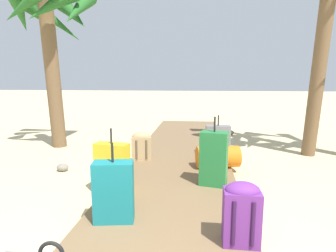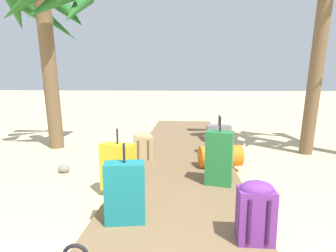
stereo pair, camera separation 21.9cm
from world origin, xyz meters
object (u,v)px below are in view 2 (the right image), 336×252
at_px(suitcase_grey, 218,140).
at_px(suitcase_green, 219,158).
at_px(palm_tree_far_left, 48,24).
at_px(suitcase_teal, 125,192).
at_px(suitcase_yellow, 118,167).
at_px(backpack_tan, 143,145).
at_px(duffel_bag_orange, 220,156).
at_px(backpack_purple, 256,210).

height_order(suitcase_grey, suitcase_green, suitcase_green).
bearing_deg(palm_tree_far_left, suitcase_teal, -54.86).
distance_m(suitcase_grey, suitcase_green, 1.51).
relative_size(suitcase_yellow, backpack_tan, 1.61).
relative_size(duffel_bag_orange, backpack_tan, 1.47).
bearing_deg(palm_tree_far_left, suitcase_grey, -9.54).
distance_m(suitcase_green, suitcase_teal, 1.49).
relative_size(suitcase_yellow, palm_tree_far_left, 0.23).
height_order(suitcase_grey, suitcase_yellow, suitcase_yellow).
xyz_separation_m(suitcase_yellow, backpack_tan, (0.10, 1.34, -0.04)).
bearing_deg(suitcase_grey, suitcase_yellow, -129.03).
relative_size(backpack_purple, suitcase_teal, 0.69).
xyz_separation_m(backpack_purple, suitcase_yellow, (-1.46, 1.06, 0.01)).
height_order(suitcase_yellow, suitcase_teal, suitcase_teal).
distance_m(suitcase_green, palm_tree_far_left, 4.40).
height_order(suitcase_yellow, backpack_tan, suitcase_yellow).
bearing_deg(palm_tree_far_left, backpack_tan, -26.23).
bearing_deg(suitcase_grey, suitcase_teal, -114.63).
bearing_deg(duffel_bag_orange, suitcase_teal, -121.68).
height_order(suitcase_grey, backpack_tan, suitcase_grey).
bearing_deg(backpack_tan, backpack_purple, -60.59).
bearing_deg(backpack_purple, backpack_tan, 119.41).
xyz_separation_m(duffel_bag_orange, backpack_tan, (-1.30, 0.29, 0.08)).
xyz_separation_m(backpack_tan, suitcase_teal, (0.16, -2.14, 0.05)).
bearing_deg(suitcase_grey, backpack_tan, -161.76).
distance_m(backpack_purple, palm_tree_far_left, 5.30).
relative_size(suitcase_green, backpack_tan, 1.87).
relative_size(suitcase_yellow, duffel_bag_orange, 1.09).
relative_size(suitcase_green, suitcase_teal, 1.15).
bearing_deg(backpack_tan, palm_tree_far_left, 153.77).
height_order(backpack_tan, suitcase_teal, suitcase_teal).
bearing_deg(duffel_bag_orange, backpack_purple, -88.48).
distance_m(suitcase_grey, backpack_purple, 2.84).
bearing_deg(backpack_purple, suitcase_green, 96.98).
bearing_deg(suitcase_teal, suitcase_grey, 65.37).
xyz_separation_m(backpack_tan, palm_tree_far_left, (-2.06, 1.01, 2.23)).
bearing_deg(backpack_tan, suitcase_teal, -85.72).
height_order(suitcase_yellow, palm_tree_far_left, palm_tree_far_left).
bearing_deg(backpack_tan, suitcase_grey, 18.24).
bearing_deg(backpack_purple, suitcase_grey, 90.22).
bearing_deg(backpack_purple, suitcase_teal, 167.51).
relative_size(suitcase_grey, palm_tree_far_left, 0.22).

